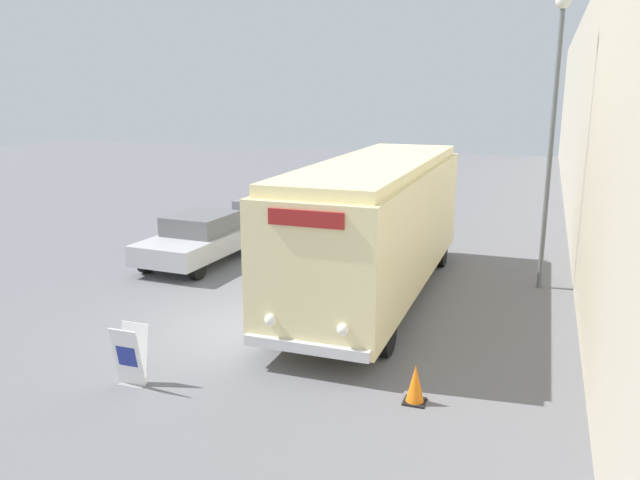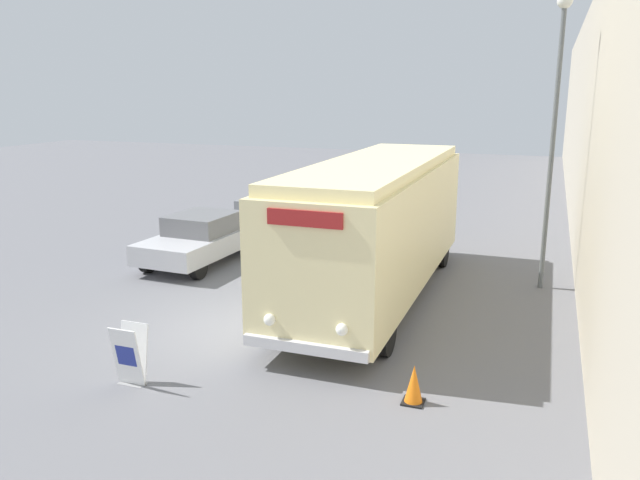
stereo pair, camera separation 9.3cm
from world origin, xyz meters
name	(u,v)px [view 1 (the left image)]	position (x,y,z in m)	size (l,w,h in m)	color
ground_plane	(241,329)	(0.00, 0.00, 0.00)	(80.00, 80.00, 0.00)	slate
building_wall_right	(586,126)	(6.97, 10.00, 3.90)	(0.30, 60.00, 7.80)	#B2A893
vintage_bus	(376,222)	(2.14, 3.10, 1.89)	(2.49, 9.59, 3.39)	black
sign_board	(131,356)	(-0.61, -2.94, 0.52)	(0.55, 0.40, 1.08)	gray
streetlamp	(554,107)	(5.98, 5.29, 4.60)	(0.36, 0.36, 7.21)	#595E60
parked_car_near	(200,238)	(-3.52, 4.37, 0.75)	(2.14, 4.36, 1.46)	black
parked_car_mid	(281,200)	(-3.83, 11.09, 0.75)	(2.22, 4.28, 1.44)	black
traffic_cone	(415,384)	(4.16, -1.91, 0.33)	(0.36, 0.36, 0.66)	black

